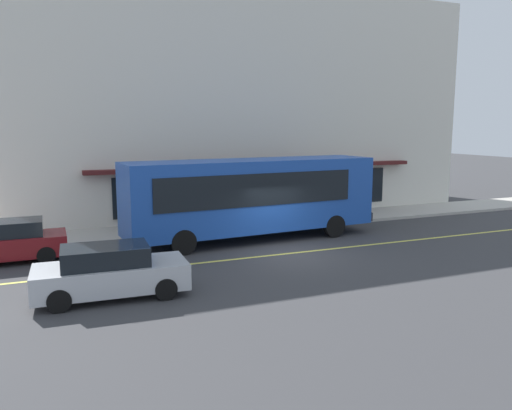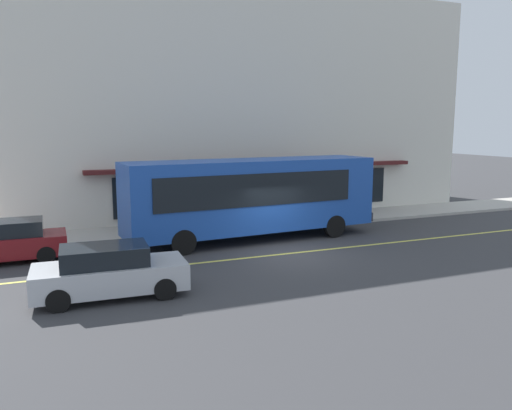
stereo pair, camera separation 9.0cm
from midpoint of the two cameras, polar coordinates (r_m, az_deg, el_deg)
The scene contains 9 objects.
ground at distance 19.73m, azimuth 3.98°, elevation -5.50°, with size 120.00×120.00×0.00m, color #38383A.
sidewalk at distance 24.89m, azimuth -1.93°, elevation -2.27°, with size 80.00×3.11×0.15m, color #B2ADA3.
lane_centre_stripe at distance 19.72m, azimuth 3.98°, elevation -5.49°, with size 36.00×0.16×0.01m, color #D8D14C.
storefront_building at distance 31.49m, azimuth -2.99°, elevation 11.04°, with size 25.82×11.08×12.16m.
bus at distance 21.65m, azimuth -0.20°, elevation 1.17°, with size 11.28×3.29×3.50m.
traffic_light at distance 25.69m, azimuth 8.25°, elevation 3.53°, with size 0.30×0.52×3.20m.
car_maroon at distance 20.46m, azimuth -26.50°, elevation -3.77°, with size 4.30×1.87×1.52m.
car_silver at distance 15.25m, azimuth -16.14°, elevation -7.28°, with size 4.37×2.00×1.52m.
pedestrian_mid_block at distance 25.36m, azimuth 5.67°, elevation 0.47°, with size 0.34×0.34×1.74m.
Camera 2 is at (-8.47, -17.12, 4.90)m, focal length 35.29 mm.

